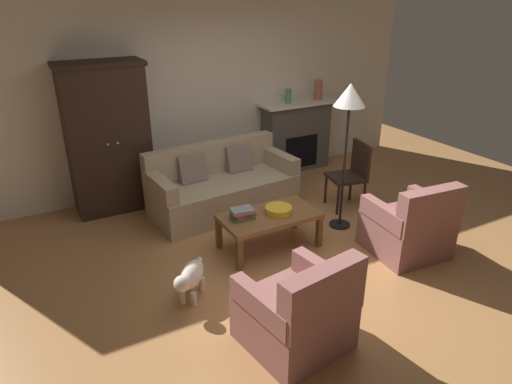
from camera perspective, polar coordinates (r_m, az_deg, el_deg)
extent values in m
plane|color=#B27A47|center=(5.14, 4.43, -8.00)|extent=(9.60, 9.60, 0.00)
cube|color=silver|center=(6.77, -7.25, 12.52)|extent=(7.20, 0.10, 2.80)
cube|color=#4C4947|center=(7.46, 4.99, 6.87)|extent=(1.10, 0.36, 1.08)
cube|color=black|center=(7.38, 5.72, 5.01)|extent=(0.60, 0.01, 0.52)
cube|color=white|center=(7.30, 5.24, 11.03)|extent=(1.26, 0.48, 0.04)
cube|color=black|center=(6.19, -17.99, 6.09)|extent=(1.00, 0.52, 1.88)
cube|color=black|center=(5.99, -19.19, 14.92)|extent=(1.06, 0.55, 0.06)
sphere|color=#ADAFB5|center=(5.91, -18.04, 5.65)|extent=(0.04, 0.04, 0.04)
sphere|color=#ADAFB5|center=(5.93, -16.91, 5.85)|extent=(0.04, 0.04, 0.04)
cube|color=tan|center=(6.07, -4.00, -0.41)|extent=(1.96, 0.98, 0.44)
cube|color=tan|center=(6.19, -5.66, 4.31)|extent=(1.91, 0.32, 0.42)
cube|color=tan|center=(5.60, -11.96, 0.66)|extent=(0.22, 0.81, 0.22)
cube|color=tan|center=(6.38, 2.84, 4.06)|extent=(0.22, 0.81, 0.22)
cube|color=#7F6B60|center=(5.94, -8.00, 2.93)|extent=(0.37, 0.21, 0.37)
cube|color=#7F6B60|center=(6.24, -2.19, 4.20)|extent=(0.37, 0.21, 0.37)
cube|color=brown|center=(5.11, 1.67, -3.03)|extent=(1.10, 0.60, 0.05)
cube|color=brown|center=(4.80, -2.08, -7.81)|extent=(0.06, 0.06, 0.37)
cube|color=brown|center=(5.27, 7.89, -4.95)|extent=(0.06, 0.06, 0.37)
cube|color=brown|center=(5.21, -4.67, -5.16)|extent=(0.06, 0.06, 0.37)
cube|color=brown|center=(5.65, 4.79, -2.75)|extent=(0.06, 0.06, 0.37)
cylinder|color=gold|center=(5.12, 2.83, -2.24)|extent=(0.30, 0.30, 0.07)
cube|color=#427A4C|center=(5.00, -1.71, -3.14)|extent=(0.25, 0.19, 0.03)
cube|color=#B73833|center=(5.00, -1.62, -2.71)|extent=(0.25, 0.18, 0.04)
cube|color=gray|center=(4.96, -1.76, -2.35)|extent=(0.26, 0.20, 0.04)
cylinder|color=slate|center=(7.18, 4.06, 11.89)|extent=(0.09, 0.09, 0.22)
cylinder|color=#A86042|center=(7.48, 7.77, 12.57)|extent=(0.13, 0.13, 0.30)
cube|color=#935B56|center=(3.92, 4.70, -15.77)|extent=(0.86, 0.86, 0.42)
cube|color=#935B56|center=(3.48, 8.39, -12.67)|extent=(0.77, 0.27, 0.46)
cube|color=#935B56|center=(3.92, 8.54, -10.30)|extent=(0.22, 0.71, 0.20)
cube|color=#935B56|center=(3.56, 0.74, -14.00)|extent=(0.22, 0.71, 0.20)
cube|color=#935B56|center=(5.39, 18.11, -5.04)|extent=(0.83, 0.83, 0.42)
cube|color=#935B56|center=(5.00, 21.02, -2.12)|extent=(0.77, 0.23, 0.46)
cube|color=#935B56|center=(5.47, 21.15, -1.43)|extent=(0.18, 0.71, 0.20)
cube|color=#935B56|center=(5.05, 15.71, -2.75)|extent=(0.18, 0.71, 0.20)
cube|color=black|center=(6.19, 11.16, 1.80)|extent=(0.52, 0.52, 0.04)
cylinder|color=black|center=(6.35, 8.71, 0.36)|extent=(0.04, 0.04, 0.41)
cylinder|color=black|center=(6.04, 10.21, -1.02)|extent=(0.04, 0.04, 0.41)
cylinder|color=black|center=(6.51, 11.74, 0.73)|extent=(0.04, 0.04, 0.41)
cylinder|color=black|center=(6.21, 13.35, -0.58)|extent=(0.04, 0.04, 0.41)
cube|color=black|center=(6.20, 12.99, 4.08)|extent=(0.13, 0.44, 0.45)
cylinder|color=black|center=(5.85, 10.39, -4.01)|extent=(0.26, 0.26, 0.02)
cylinder|color=black|center=(5.54, 10.96, 2.92)|extent=(0.03, 0.03, 1.53)
cone|color=white|center=(5.30, 11.70, 11.82)|extent=(0.36, 0.36, 0.26)
ellipsoid|color=beige|center=(4.42, -8.06, -10.17)|extent=(0.41, 0.43, 0.22)
sphere|color=beige|center=(4.20, -9.25, -11.25)|extent=(0.15, 0.15, 0.15)
cylinder|color=beige|center=(4.41, -7.78, -13.05)|extent=(0.06, 0.06, 0.14)
cylinder|color=beige|center=(4.45, -9.15, -12.82)|extent=(0.06, 0.06, 0.14)
cylinder|color=beige|center=(4.60, -6.76, -11.32)|extent=(0.06, 0.06, 0.14)
cylinder|color=beige|center=(4.63, -8.07, -11.12)|extent=(0.06, 0.06, 0.14)
sphere|color=beige|center=(4.59, -7.09, -8.41)|extent=(0.06, 0.06, 0.06)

